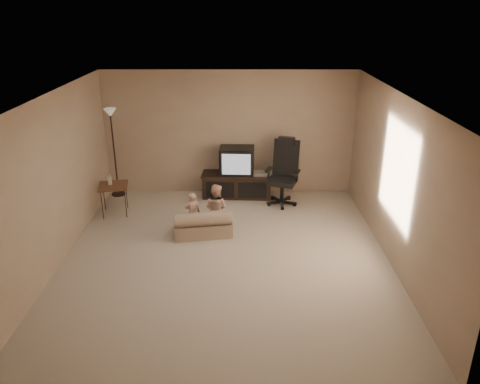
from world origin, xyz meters
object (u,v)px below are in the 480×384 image
at_px(tv_stand, 237,176).
at_px(child_sofa, 203,225).
at_px(office_chair, 283,181).
at_px(side_table, 113,186).
at_px(toddler_right, 216,208).
at_px(toddler_left, 193,213).
at_px(floor_lamp, 112,133).

distance_m(tv_stand, child_sofa, 1.86).
distance_m(office_chair, side_table, 3.22).
height_order(tv_stand, toddler_right, tv_stand).
height_order(side_table, toddler_left, side_table).
bearing_deg(office_chair, tv_stand, 177.20).
height_order(side_table, child_sofa, side_table).
bearing_deg(toddler_right, office_chair, -111.03).
relative_size(side_table, toddler_left, 1.07).
distance_m(child_sofa, toddler_right, 0.36).
bearing_deg(side_table, toddler_left, -26.22).
distance_m(floor_lamp, toddler_right, 2.83).
distance_m(side_table, floor_lamp, 1.22).
height_order(child_sofa, toddler_left, toddler_left).
xyz_separation_m(tv_stand, side_table, (-2.28, -0.88, 0.13)).
bearing_deg(office_chair, toddler_right, -115.86).
height_order(side_table, toddler_right, toddler_right).
distance_m(office_chair, toddler_right, 1.78).
relative_size(tv_stand, floor_lamp, 0.81).
height_order(office_chair, toddler_right, office_chair).
distance_m(tv_stand, side_table, 2.45).
bearing_deg(side_table, toddler_right, -20.93).
distance_m(side_table, toddler_right, 2.07).
xyz_separation_m(tv_stand, toddler_right, (-0.35, -1.62, 0.01)).
height_order(office_chair, toddler_left, office_chair).
relative_size(tv_stand, toddler_right, 1.66).
relative_size(side_table, toddler_right, 0.89).
bearing_deg(tv_stand, toddler_left, -111.94).
xyz_separation_m(floor_lamp, child_sofa, (1.89, -1.82, -1.12)).
bearing_deg(toddler_left, tv_stand, -127.69).
height_order(tv_stand, side_table, tv_stand).
xyz_separation_m(tv_stand, toddler_left, (-0.75, -1.64, -0.06)).
distance_m(tv_stand, floor_lamp, 2.61).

